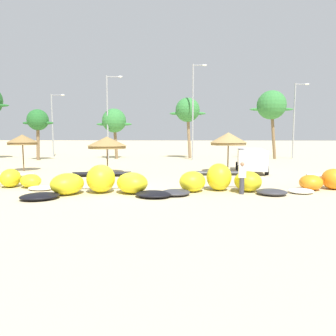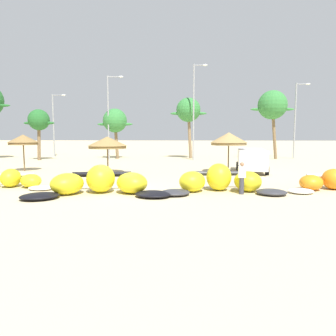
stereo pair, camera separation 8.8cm
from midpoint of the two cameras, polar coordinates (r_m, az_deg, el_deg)
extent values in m
plane|color=beige|center=(17.24, -9.14, -3.97)|extent=(260.00, 260.00, 0.00)
ellipsoid|color=yellow|center=(20.02, -26.79, -1.64)|extent=(1.29, 1.56, 1.05)
ellipsoid|color=yellow|center=(19.36, -23.77, -2.15)|extent=(1.76, 1.77, 0.78)
ellipsoid|color=white|center=(18.43, -22.22, -3.37)|extent=(1.59, 1.33, 0.21)
cylinder|color=white|center=(20.47, -26.31, -1.16)|extent=(2.30, 0.56, 0.21)
cube|color=white|center=(19.89, -26.93, -1.69)|extent=(0.90, 0.63, 0.04)
ellipsoid|color=black|center=(15.81, -22.41, -4.75)|extent=(2.26, 2.13, 0.29)
ellipsoid|color=yellow|center=(16.51, -17.96, -2.76)|extent=(2.10, 2.24, 1.07)
ellipsoid|color=yellow|center=(16.61, -12.23, -1.89)|extent=(1.71, 1.97, 1.45)
ellipsoid|color=yellow|center=(16.13, -6.67, -2.71)|extent=(2.28, 2.30, 1.07)
ellipsoid|color=black|center=(15.15, -2.82, -4.75)|extent=(2.03, 1.79, 0.29)
cylinder|color=black|center=(17.21, -12.01, -1.14)|extent=(3.10, 0.74, 0.28)
cube|color=black|center=(16.44, -12.31, -1.98)|extent=(1.21, 0.80, 0.04)
ellipsoid|color=#333338|center=(15.55, 1.21, -4.46)|extent=(1.91, 1.83, 0.29)
ellipsoid|color=yellow|center=(16.51, 4.30, -2.46)|extent=(1.90, 1.96, 1.08)
ellipsoid|color=yellow|center=(17.06, 9.08, -1.61)|extent=(1.44, 1.59, 1.46)
ellipsoid|color=yellow|center=(17.06, 14.15, -2.35)|extent=(1.98, 2.00, 1.08)
ellipsoid|color=#333338|center=(16.49, 18.17, -4.16)|extent=(1.79, 1.68, 0.29)
cylinder|color=#333338|center=(17.55, 8.78, -0.96)|extent=(2.82, 0.48, 0.26)
cube|color=#333338|center=(16.91, 9.18, -1.68)|extent=(1.06, 0.62, 0.04)
ellipsoid|color=white|center=(17.53, 22.85, -3.84)|extent=(1.66, 1.59, 0.23)
ellipsoid|color=orange|center=(18.60, 24.41, -2.40)|extent=(1.75, 1.77, 0.84)
ellipsoid|color=orange|center=(19.42, 27.71, -1.78)|extent=(1.22, 1.33, 1.13)
cylinder|color=white|center=(19.82, 27.17, -1.27)|extent=(2.56, 0.25, 0.23)
cube|color=white|center=(19.30, 27.88, -1.84)|extent=(0.93, 0.48, 0.04)
cylinder|color=brown|center=(28.12, -24.88, 1.85)|extent=(0.10, 0.10, 2.35)
cone|color=olive|center=(28.06, -25.02, 4.89)|extent=(2.38, 2.38, 0.64)
cylinder|color=brown|center=(28.07, -24.98, 4.04)|extent=(2.26, 2.26, 0.20)
cylinder|color=brown|center=(24.36, -11.05, 1.47)|extent=(0.10, 0.10, 2.13)
cone|color=olive|center=(24.29, -11.12, 4.80)|extent=(2.97, 2.97, 0.71)
cylinder|color=olive|center=(24.30, -11.10, 3.73)|extent=(2.82, 2.82, 0.20)
cylinder|color=brown|center=(24.98, 10.74, 1.85)|extent=(0.10, 0.10, 2.36)
cone|color=#9E7F4C|center=(24.91, 10.81, 5.47)|extent=(2.86, 2.86, 0.79)
cylinder|color=olive|center=(24.92, 10.79, 4.33)|extent=(2.71, 2.71, 0.20)
cube|color=silver|center=(25.63, 14.78, 1.67)|extent=(2.74, 5.27, 1.50)
cube|color=black|center=(26.99, 14.61, 2.45)|extent=(2.17, 1.53, 0.56)
cylinder|color=black|center=(27.20, 12.37, 0.39)|extent=(0.33, 0.71, 0.68)
cylinder|color=black|center=(27.33, 16.68, 0.30)|extent=(0.33, 0.71, 0.68)
cylinder|color=black|center=(24.10, 12.53, -0.34)|extent=(0.33, 0.71, 0.68)
cylinder|color=black|center=(24.24, 17.39, -0.44)|extent=(0.33, 0.71, 0.68)
cylinder|color=#383842|center=(16.22, 13.10, -3.17)|extent=(0.24, 0.24, 0.85)
cube|color=white|center=(16.13, 13.16, -0.70)|extent=(0.36, 0.22, 0.56)
sphere|color=#9E7051|center=(16.09, 13.19, 0.68)|extent=(0.20, 0.20, 0.20)
cylinder|color=brown|center=(39.32, -22.59, 4.70)|extent=(0.53, 0.36, 4.65)
sphere|color=#236028|center=(39.31, -22.62, 8.08)|extent=(2.41, 2.41, 2.41)
ellipsoid|color=#236028|center=(39.72, -23.86, 7.48)|extent=(1.69, 0.50, 0.36)
ellipsoid|color=#236028|center=(38.89, -21.31, 7.63)|extent=(1.69, 0.50, 0.36)
cylinder|color=brown|center=(39.03, -9.59, 5.08)|extent=(0.61, 0.36, 4.66)
sphere|color=#337A38|center=(39.08, -9.83, 8.48)|extent=(2.90, 2.90, 2.90)
ellipsoid|color=#337A38|center=(39.34, -11.48, 7.80)|extent=(2.03, 0.50, 0.36)
ellipsoid|color=#337A38|center=(38.83, -8.13, 7.88)|extent=(2.03, 0.50, 0.36)
cylinder|color=#7F6647|center=(39.15, 3.73, 6.13)|extent=(0.69, 0.36, 5.99)
sphere|color=#337A38|center=(39.26, 3.52, 10.50)|extent=(2.97, 2.97, 2.97)
ellipsoid|color=#337A38|center=(39.23, 1.75, 9.86)|extent=(2.08, 0.50, 0.36)
ellipsoid|color=#337A38|center=(39.25, 5.27, 9.83)|extent=(2.08, 0.50, 0.36)
cylinder|color=brown|center=(40.23, 18.48, 6.19)|extent=(0.96, 0.36, 6.49)
sphere|color=#337A38|center=(40.30, 18.22, 10.82)|extent=(3.46, 3.46, 3.46)
ellipsoid|color=#337A38|center=(39.93, 16.25, 10.18)|extent=(2.42, 0.50, 0.36)
ellipsoid|color=#337A38|center=(40.64, 20.11, 9.98)|extent=(2.42, 0.50, 0.36)
cylinder|color=gray|center=(44.41, -20.29, 7.21)|extent=(0.18, 0.18, 8.22)
cylinder|color=gray|center=(44.40, -19.57, 12.37)|extent=(1.51, 0.10, 0.10)
ellipsoid|color=silver|center=(44.12, -18.64, 12.44)|extent=(0.56, 0.24, 0.20)
cylinder|color=gray|center=(38.10, -10.99, 8.90)|extent=(0.18, 0.18, 9.79)
cylinder|color=gray|center=(38.45, -9.96, 16.01)|extent=(1.58, 0.10, 0.10)
ellipsoid|color=silver|center=(38.29, -8.76, 16.07)|extent=(0.56, 0.24, 0.20)
cylinder|color=gray|center=(36.82, 4.46, 9.98)|extent=(0.18, 0.18, 10.93)
cylinder|color=gray|center=(37.57, 5.55, 18.08)|extent=(1.26, 0.10, 0.10)
ellipsoid|color=silver|center=(37.60, 6.56, 18.06)|extent=(0.56, 0.24, 0.20)
cylinder|color=gray|center=(41.56, 21.84, 7.88)|extent=(0.18, 0.18, 9.13)
cylinder|color=gray|center=(42.17, 22.98, 13.84)|extent=(1.35, 0.10, 0.10)
ellipsoid|color=silver|center=(42.40, 23.86, 13.76)|extent=(0.56, 0.24, 0.20)
camera|label=1|loc=(0.04, -90.13, -0.01)|focal=33.57mm
camera|label=2|loc=(0.04, 89.87, 0.01)|focal=33.57mm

